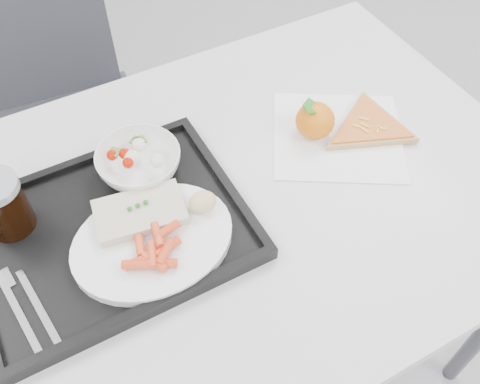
{
  "coord_description": "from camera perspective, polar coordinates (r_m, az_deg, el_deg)",
  "views": [
    {
      "loc": [
        -0.24,
        -0.23,
        1.51
      ],
      "look_at": [
        0.04,
        0.28,
        0.77
      ],
      "focal_mm": 40.0,
      "sensor_mm": 36.0,
      "label": 1
    }
  ],
  "objects": [
    {
      "name": "chair",
      "position": [
        1.54,
        -19.2,
        9.31
      ],
      "size": [
        0.46,
        0.46,
        0.93
      ],
      "color": "#313238",
      "rests_on": "ground"
    },
    {
      "name": "tray",
      "position": [
        0.93,
        -13.67,
        -4.15
      ],
      "size": [
        0.45,
        0.35,
        0.03
      ],
      "color": "black",
      "rests_on": "table"
    },
    {
      "name": "salad_bowl",
      "position": [
        0.98,
        -10.72,
        3.14
      ],
      "size": [
        0.15,
        0.15,
        0.05
      ],
      "color": "white",
      "rests_on": "tray"
    },
    {
      "name": "cutlery",
      "position": [
        0.9,
        -23.06,
        -10.47
      ],
      "size": [
        0.09,
        0.17,
        0.01
      ],
      "color": "silver",
      "rests_on": "tray"
    },
    {
      "name": "salad_contents",
      "position": [
        0.98,
        -11.1,
        3.96
      ],
      "size": [
        0.09,
        0.09,
        0.02
      ],
      "color": "#A91200",
      "rests_on": "salad_bowl"
    },
    {
      "name": "carrot_pile",
      "position": [
        0.85,
        -9.15,
        -6.38
      ],
      "size": [
        0.11,
        0.09,
        0.02
      ],
      "color": "red",
      "rests_on": "dinner_plate"
    },
    {
      "name": "bread_roll",
      "position": [
        0.89,
        -4.03,
        -1.04
      ],
      "size": [
        0.06,
        0.05,
        0.03
      ],
      "color": "tan",
      "rests_on": "dinner_plate"
    },
    {
      "name": "cola_glass",
      "position": [
        0.94,
        -24.04,
        -1.21
      ],
      "size": [
        0.08,
        0.08,
        0.11
      ],
      "color": "black",
      "rests_on": "tray"
    },
    {
      "name": "tangerine",
      "position": [
        1.05,
        8.02,
        7.57
      ],
      "size": [
        0.08,
        0.08,
        0.07
      ],
      "color": "orange",
      "rests_on": "napkin"
    },
    {
      "name": "dinner_plate",
      "position": [
        0.89,
        -9.27,
        -5.16
      ],
      "size": [
        0.27,
        0.27,
        0.02
      ],
      "color": "white",
      "rests_on": "tray"
    },
    {
      "name": "fish_fillet",
      "position": [
        0.9,
        -10.63,
        -2.15
      ],
      "size": [
        0.16,
        0.11,
        0.03
      ],
      "color": "beige",
      "rests_on": "dinner_plate"
    },
    {
      "name": "pizza_slice",
      "position": [
        1.1,
        13.62,
        6.83
      ],
      "size": [
        0.24,
        0.24,
        0.02
      ],
      "color": "tan",
      "rests_on": "napkin"
    },
    {
      "name": "table",
      "position": [
        1.01,
        -2.36,
        -3.26
      ],
      "size": [
        1.2,
        0.8,
        0.75
      ],
      "color": "silver",
      "rests_on": "ground"
    },
    {
      "name": "napkin",
      "position": [
        1.08,
        10.35,
        5.92
      ],
      "size": [
        0.34,
        0.33,
        0.0
      ],
      "color": "white",
      "rests_on": "table"
    }
  ]
}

